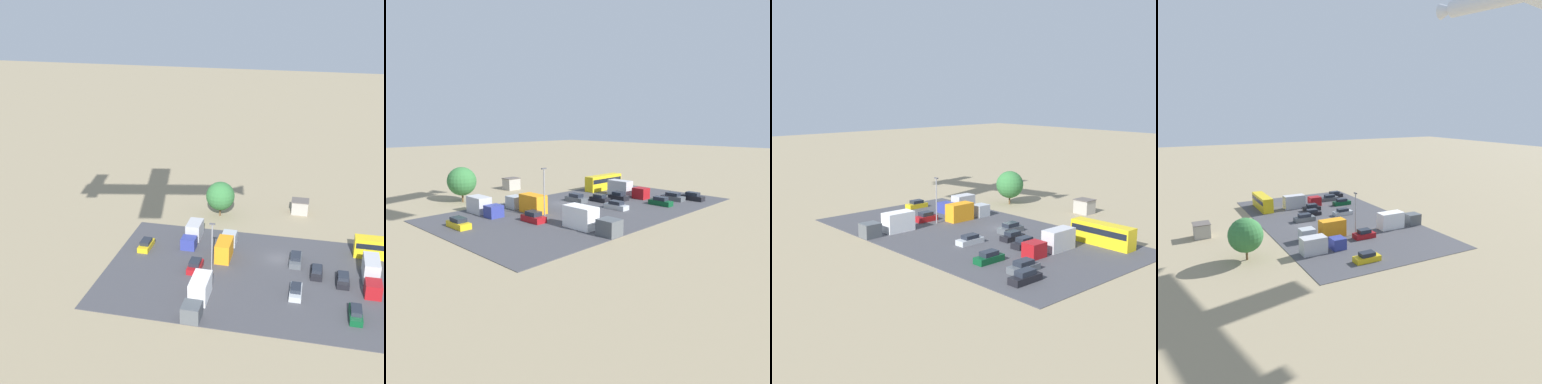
# 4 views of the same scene
# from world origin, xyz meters

# --- Properties ---
(ground_plane) EXTENTS (400.00, 400.00, 0.00)m
(ground_plane) POSITION_xyz_m (0.00, 0.00, 0.00)
(ground_plane) COLOR gray
(parking_lot_surface) EXTENTS (52.96, 29.54, 0.08)m
(parking_lot_surface) POSITION_xyz_m (0.00, 6.28, 0.04)
(parking_lot_surface) COLOR #424247
(parking_lot_surface) RESTS_ON ground
(shed_building) EXTENTS (3.35, 3.05, 2.71)m
(shed_building) POSITION_xyz_m (-2.36, -19.92, 1.37)
(shed_building) COLOR #9E998E
(shed_building) RESTS_ON ground
(bus) EXTENTS (10.08, 2.45, 3.36)m
(bus) POSITION_xyz_m (-16.96, -4.38, 1.89)
(bus) COLOR gold
(bus) RESTS_ON ground
(parked_car_0) EXTENTS (1.84, 4.00, 1.59)m
(parked_car_0) POSITION_xyz_m (-10.03, 5.45, 0.74)
(parked_car_0) COLOR black
(parked_car_0) RESTS_ON ground
(parked_car_1) EXTENTS (1.95, 4.08, 1.66)m
(parked_car_1) POSITION_xyz_m (12.59, 6.55, 0.77)
(parked_car_1) COLOR maroon
(parked_car_1) RESTS_ON ground
(parked_car_2) EXTENTS (1.71, 4.42, 1.59)m
(parked_car_2) POSITION_xyz_m (-11.53, 14.19, 0.74)
(parked_car_2) COLOR #0C4723
(parked_car_2) RESTS_ON ground
(parked_car_3) EXTENTS (1.86, 4.59, 1.55)m
(parked_car_3) POSITION_xyz_m (-17.21, 13.46, 0.73)
(parked_car_3) COLOR #4C5156
(parked_car_3) RESTS_ON ground
(parked_car_4) EXTENTS (1.70, 4.52, 1.61)m
(parked_car_4) POSITION_xyz_m (-19.99, 16.24, 0.75)
(parked_car_4) COLOR black
(parked_car_4) RESTS_ON ground
(parked_car_5) EXTENTS (1.74, 4.03, 1.42)m
(parked_car_5) POSITION_xyz_m (-6.14, 3.87, 0.67)
(parked_car_5) COLOR black
(parked_car_5) RESTS_ON ground
(parked_car_6) EXTENTS (1.73, 4.44, 1.45)m
(parked_car_6) POSITION_xyz_m (-3.29, 10.24, 0.68)
(parked_car_6) COLOR #ADB2B7
(parked_car_6) RESTS_ON ground
(parked_car_7) EXTENTS (1.82, 4.30, 1.54)m
(parked_car_7) POSITION_xyz_m (22.38, 1.35, 0.72)
(parked_car_7) COLOR gold
(parked_car_7) RESTS_ON ground
(parked_car_8) EXTENTS (1.84, 4.49, 1.62)m
(parked_car_8) POSITION_xyz_m (-2.73, 0.74, 0.76)
(parked_car_8) COLOR #4C5156
(parked_car_8) RESTS_ON ground
(parked_truck_0) EXTENTS (2.35, 9.26, 3.16)m
(parked_truck_0) POSITION_xyz_m (-14.16, 4.10, 1.52)
(parked_truck_0) COLOR maroon
(parked_truck_0) RESTS_ON ground
(parked_truck_1) EXTENTS (2.39, 8.86, 3.14)m
(parked_truck_1) POSITION_xyz_m (8.82, 0.38, 1.52)
(parked_truck_1) COLOR #ADB2B7
(parked_truck_1) RESTS_ON ground
(parked_truck_2) EXTENTS (2.45, 7.73, 2.83)m
(parked_truck_2) POSITION_xyz_m (15.29, -3.48, 1.37)
(parked_truck_2) COLOR navy
(parked_truck_2) RESTS_ON ground
(parked_truck_3) EXTENTS (2.53, 9.38, 3.26)m
(parked_truck_3) POSITION_xyz_m (10.03, 15.74, 1.57)
(parked_truck_3) COLOR #4C5156
(parked_truck_3) RESTS_ON ground
(tree_near_shed) EXTENTS (5.52, 5.52, 6.87)m
(tree_near_shed) POSITION_xyz_m (12.66, -15.07, 4.11)
(tree_near_shed) COLOR brown
(tree_near_shed) RESTS_ON ground
(light_pole_lot_centre) EXTENTS (0.90, 0.28, 8.13)m
(light_pole_lot_centre) POSITION_xyz_m (10.00, 6.16, 4.57)
(light_pole_lot_centre) COLOR gray
(light_pole_lot_centre) RESTS_ON ground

